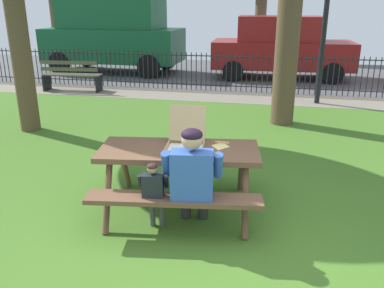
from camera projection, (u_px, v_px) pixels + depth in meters
name	position (u px, v px, depth m)	size (l,w,h in m)	color
ground	(246.00, 183.00, 5.53)	(28.00, 11.92, 0.02)	#436F23
cobblestone_walkway	(263.00, 99.00, 10.39)	(28.00, 1.40, 0.01)	gray
street_asphalt	(268.00, 74.00, 13.92)	(28.00, 6.25, 0.01)	#515154
picnic_table_foreground	(179.00, 163.00, 4.60)	(1.99, 1.72, 0.79)	brown
pizza_box_open	(186.00, 138.00, 4.55)	(0.46, 0.53, 0.45)	tan
pizza_slice_on_table	(221.00, 145.00, 4.64)	(0.17, 0.22, 0.02)	#F4D97A
adult_at_table	(193.00, 176.00, 4.10)	(0.63, 0.63, 1.19)	#2D2D2D
child_at_table	(154.00, 190.00, 4.15)	(0.32, 0.32, 0.82)	#4A4A4A
iron_fence_streetside	(265.00, 73.00, 10.86)	(23.02, 0.03, 1.04)	black
park_bench_left	(72.00, 76.00, 11.14)	(1.63, 0.59, 0.85)	#504C39
parked_car_far_left	(113.00, 34.00, 13.92)	(4.75, 2.17, 2.46)	#14512D
parked_car_left	(281.00, 47.00, 12.91)	(4.48, 2.08, 1.94)	maroon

